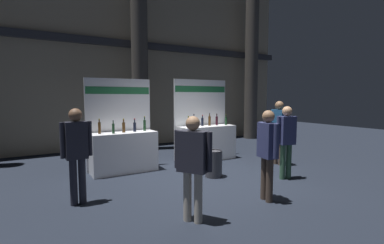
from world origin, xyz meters
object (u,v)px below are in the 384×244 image
(exhibitor_booth_0, at_px, (123,148))
(visitor_3, at_px, (193,159))
(visitor_2, at_px, (77,149))
(visitor_4, at_px, (268,148))
(exhibitor_booth_1, at_px, (206,139))
(trash_bin, at_px, (214,164))
(visitor_0, at_px, (279,127))
(visitor_1, at_px, (286,136))

(exhibitor_booth_0, xyz_separation_m, visitor_3, (0.03, -3.33, 0.36))
(visitor_2, xyz_separation_m, visitor_4, (2.95, -1.56, -0.02))
(exhibitor_booth_1, bearing_deg, trash_bin, -117.99)
(exhibitor_booth_1, height_order, visitor_0, exhibitor_booth_1)
(visitor_0, distance_m, visitor_3, 4.29)
(visitor_4, bearing_deg, visitor_1, -51.09)
(trash_bin, xyz_separation_m, visitor_3, (-1.65, -1.78, 0.64))
(visitor_2, bearing_deg, visitor_3, -51.58)
(visitor_0, height_order, visitor_2, visitor_0)
(exhibitor_booth_0, height_order, visitor_3, exhibitor_booth_0)
(exhibitor_booth_0, xyz_separation_m, visitor_0, (3.89, -1.49, 0.46))
(visitor_2, bearing_deg, visitor_4, -29.64)
(visitor_1, bearing_deg, visitor_4, 45.20)
(visitor_2, bearing_deg, trash_bin, 1.42)
(exhibitor_booth_1, height_order, visitor_1, exhibitor_booth_1)
(visitor_0, bearing_deg, visitor_3, 108.48)
(visitor_0, bearing_deg, visitor_1, 131.85)
(visitor_1, bearing_deg, trash_bin, -20.39)
(visitor_0, distance_m, visitor_1, 1.39)
(visitor_0, relative_size, visitor_2, 1.04)
(visitor_1, xyz_separation_m, visitor_2, (-4.32, 0.81, -0.00))
(exhibitor_booth_0, distance_m, visitor_4, 3.67)
(exhibitor_booth_0, bearing_deg, visitor_2, -127.91)
(trash_bin, xyz_separation_m, visitor_1, (1.31, -0.98, 0.67))
(exhibitor_booth_1, bearing_deg, visitor_2, -155.15)
(trash_bin, distance_m, visitor_0, 2.34)
(trash_bin, bearing_deg, visitor_4, -91.81)
(trash_bin, bearing_deg, exhibitor_booth_0, 137.24)
(visitor_2, bearing_deg, exhibitor_booth_0, 50.27)
(exhibitor_booth_0, relative_size, visitor_1, 1.40)
(exhibitor_booth_1, relative_size, visitor_2, 1.42)
(exhibitor_booth_1, xyz_separation_m, visitor_4, (-0.92, -3.35, 0.36))
(trash_bin, xyz_separation_m, visitor_0, (2.22, 0.06, 0.74))
(visitor_1, height_order, visitor_4, visitor_1)
(visitor_1, bearing_deg, exhibitor_booth_1, -63.77)
(exhibitor_booth_1, bearing_deg, visitor_3, -126.38)
(visitor_1, bearing_deg, visitor_2, 5.85)
(exhibitor_booth_1, height_order, visitor_3, exhibitor_booth_1)
(exhibitor_booth_0, distance_m, exhibitor_booth_1, 2.54)
(exhibitor_booth_1, distance_m, visitor_1, 2.67)
(exhibitor_booth_1, distance_m, visitor_0, 2.12)
(visitor_1, bearing_deg, exhibitor_booth_0, -23.80)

